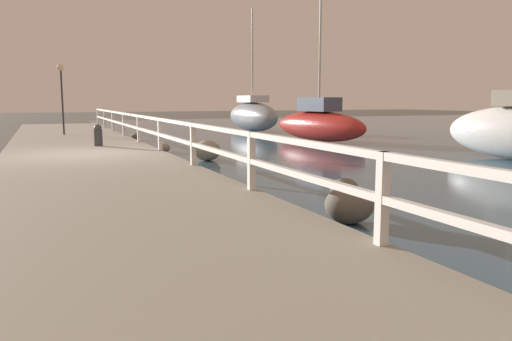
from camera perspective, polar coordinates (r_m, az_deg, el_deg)
The scene contains 13 objects.
ground_plane at distance 13.67m, azimuth -18.83°, elevation 0.53°, with size 120.00×120.00×0.00m, color #4C473D.
dock_walkway at distance 13.66m, azimuth -18.86°, elevation 1.16°, with size 4.09×36.00×0.31m.
railing at distance 13.87m, azimuth -10.94°, elevation 4.76°, with size 0.10×32.50×0.90m.
boulder_upstream at distance 8.65m, azimuth 10.07°, elevation -2.08°, with size 0.50×0.45×0.37m.
boulder_far_strip at distance 21.76m, azimuth -13.72°, elevation 3.76°, with size 0.39×0.35×0.29m.
boulder_mid_strip at distance 16.57m, azimuth -10.45°, elevation 2.57°, with size 0.39×0.35×0.29m.
boulder_near_dock at distance 14.03m, azimuth -5.60°, elevation 2.27°, with size 0.76×0.68×0.57m.
boulder_downstream at distance 21.53m, azimuth -13.52°, elevation 3.75°, with size 0.41×0.37×0.31m.
boulder_water_edge at distance 6.99m, azimuth 10.61°, elevation -3.88°, with size 0.69×0.63×0.52m.
mooring_bollard at distance 15.88m, azimuth -17.60°, elevation 3.87°, with size 0.25×0.25×0.66m.
dock_lamp at distance 21.53m, azimuth -21.37°, elevation 9.56°, with size 0.28×0.28×2.80m.
sailboat_red at distance 20.77m, azimuth 7.18°, elevation 5.34°, with size 2.07×5.61×8.04m.
sailboat_gray at distance 27.36m, azimuth -0.41°, elevation 6.30°, with size 1.64×5.94×6.49m.
Camera 1 is at (-1.00, -13.53, 1.69)m, focal length 35.00 mm.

